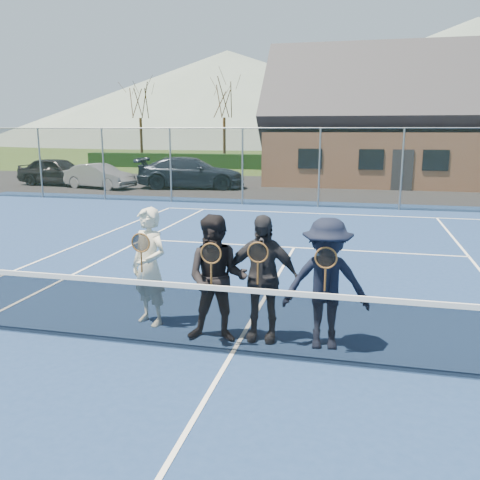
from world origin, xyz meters
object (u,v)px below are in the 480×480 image
at_px(tennis_net, 232,318).
at_px(player_d, 326,284).
at_px(car_c, 191,173).
at_px(player_a, 149,267).
at_px(clubhouse, 410,110).
at_px(car_a, 58,171).
at_px(car_b, 100,176).
at_px(player_c, 262,278).
at_px(player_b, 217,279).

xyz_separation_m(tennis_net, player_d, (1.17, 0.54, 0.38)).
distance_m(car_c, player_a, 18.56).
bearing_deg(clubhouse, car_a, -162.67).
relative_size(car_b, clubhouse, 0.24).
bearing_deg(clubhouse, player_d, -96.87).
height_order(car_c, tennis_net, car_c).
xyz_separation_m(car_a, clubhouse, (18.29, 5.71, 3.25)).
height_order(car_b, tennis_net, car_b).
relative_size(tennis_net, player_c, 6.49).
xyz_separation_m(tennis_net, clubhouse, (4.00, 24.00, 3.45)).
bearing_deg(car_c, car_a, 83.07).
height_order(clubhouse, player_a, clubhouse).
distance_m(car_b, player_a, 19.35).
distance_m(car_b, car_c, 4.66).
xyz_separation_m(car_b, player_b, (11.06, -17.01, 0.30)).
bearing_deg(player_d, car_a, 131.07).
distance_m(car_a, player_a, 21.67).
bearing_deg(player_c, car_b, 124.72).
height_order(clubhouse, player_b, clubhouse).
height_order(player_c, player_d, same).
relative_size(tennis_net, player_b, 6.49).
bearing_deg(player_a, car_b, 120.74).
bearing_deg(player_d, player_c, 174.79).
bearing_deg(player_d, car_b, 126.61).
xyz_separation_m(player_a, player_c, (1.76, -0.18, -0.00)).
distance_m(tennis_net, player_b, 0.66).
bearing_deg(car_c, clubhouse, -72.64).
xyz_separation_m(clubhouse, player_b, (-4.32, -23.57, -3.07)).
relative_size(clubhouse, player_a, 8.67).
xyz_separation_m(car_a, car_c, (7.43, 0.29, 0.04)).
height_order(tennis_net, player_a, player_a).
bearing_deg(clubhouse, player_a, -103.32).
bearing_deg(clubhouse, car_b, -156.89).
bearing_deg(player_c, tennis_net, -113.67).
xyz_separation_m(car_c, player_b, (6.55, -18.15, 0.13)).
height_order(car_b, player_d, player_d).
bearing_deg(car_a, car_c, -81.62).
height_order(player_a, player_b, same).
xyz_separation_m(player_a, player_b, (1.17, -0.38, -0.00)).
bearing_deg(player_b, player_c, 18.15).
bearing_deg(car_a, tennis_net, -135.83).
height_order(tennis_net, player_d, player_d).
distance_m(car_a, tennis_net, 23.21).
xyz_separation_m(car_b, clubhouse, (15.38, 6.56, 3.37)).
distance_m(car_a, clubhouse, 19.44).
xyz_separation_m(car_c, clubhouse, (10.87, 5.42, 3.20)).
bearing_deg(player_c, player_a, 174.02).
relative_size(tennis_net, player_d, 6.49).
bearing_deg(car_a, player_b, -135.80).
xyz_separation_m(car_b, player_d, (12.55, -16.89, 0.30)).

